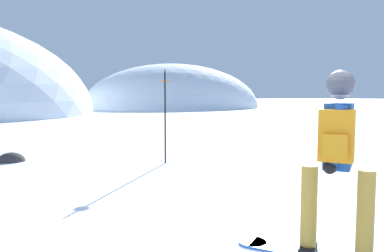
{
  "coord_description": "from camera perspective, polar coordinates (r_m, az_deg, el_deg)",
  "views": [
    {
      "loc": [
        -2.4,
        -2.85,
        1.49
      ],
      "look_at": [
        0.06,
        2.65,
        1.0
      ],
      "focal_mm": 35.08,
      "sensor_mm": 36.0,
      "label": 1
    }
  ],
  "objects": [
    {
      "name": "ground_plane",
      "position": [
        4.01,
        15.55,
        -17.35
      ],
      "size": [
        300.0,
        300.0,
        0.0
      ],
      "primitive_type": "plane",
      "color": "white"
    },
    {
      "name": "ridge_peak_far",
      "position": [
        45.94,
        -3.01,
        2.79
      ],
      "size": [
        21.41,
        19.27,
        10.6
      ],
      "color": "white",
      "rests_on": "ground"
    },
    {
      "name": "piste_marker_near",
      "position": [
        8.21,
        -4.11,
        2.43
      ],
      "size": [
        0.2,
        0.2,
        2.06
      ],
      "color": "black",
      "rests_on": "ground"
    },
    {
      "name": "rock_dark",
      "position": [
        9.44,
        -25.81,
        -4.9
      ],
      "size": [
        0.6,
        0.51,
        0.42
      ],
      "color": "#383333",
      "rests_on": "ground"
    },
    {
      "name": "snowboarder_main",
      "position": [
        3.58,
        21.25,
        -4.84
      ],
      "size": [
        1.26,
        1.49,
        1.71
      ],
      "color": "blue",
      "rests_on": "ground"
    }
  ]
}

